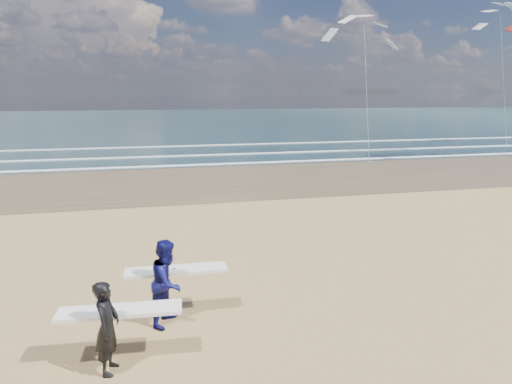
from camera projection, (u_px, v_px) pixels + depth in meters
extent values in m
cube|color=brown|center=(450.00, 168.00, 29.51)|extent=(220.00, 12.00, 0.01)
cube|color=#193339|center=(256.00, 120.00, 80.80)|extent=(220.00, 100.00, 0.02)
cube|color=white|center=(410.00, 157.00, 34.06)|extent=(220.00, 0.50, 0.05)
cube|color=white|center=(379.00, 150.00, 38.52)|extent=(220.00, 0.50, 0.05)
cube|color=white|center=(346.00, 142.00, 44.70)|extent=(220.00, 0.50, 0.05)
imported|color=black|center=(107.00, 327.00, 7.85)|extent=(0.52, 0.68, 1.69)
cube|color=white|center=(120.00, 311.00, 8.21)|extent=(2.23, 0.68, 0.07)
imported|color=#0E0F50|center=(168.00, 282.00, 9.56)|extent=(1.04, 1.12, 1.83)
cube|color=white|center=(176.00, 270.00, 9.92)|extent=(2.22, 0.60, 0.07)
cube|color=slate|center=(369.00, 162.00, 31.67)|extent=(0.12, 0.12, 0.10)
cube|color=slate|center=(507.00, 144.00, 42.47)|extent=(0.12, 0.12, 0.10)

